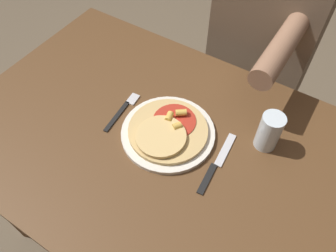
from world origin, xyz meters
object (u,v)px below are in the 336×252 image
Objects in this scene: dining_table at (151,156)px; fork at (123,110)px; pizza at (167,130)px; knife at (217,164)px; plate at (168,133)px; person_diner at (263,45)px; drinking_glass at (269,132)px.

dining_table is 6.51× the size of fork.
knife is (0.17, -0.01, -0.02)m from pizza.
plate is 0.22× the size of person_diner.
person_diner reaches higher than drinking_glass.
plate is 0.17m from knife.
person_diner is (0.24, 0.57, -0.03)m from fork.
dining_table is at bearing -176.09° from knife.
dining_table is 0.16m from pizza.
dining_table is 5.20× the size of knife.
fork is 0.34m from knife.
fork is 0.44m from drinking_glass.
pizza is at bearing 26.33° from dining_table.
person_diner reaches higher than pizza.
person_diner is at bearing 99.62° from knife.
pizza is 0.29m from drinking_glass.
fork is at bearing 177.03° from knife.
pizza reaches higher than dining_table.
pizza reaches higher than fork.
plate is 1.57× the size of fork.
dining_table is at bearing -149.02° from plate.
fork is (-0.17, 0.00, -0.00)m from plate.
plate is at bearing -1.16° from fork.
dining_table is 4.90× the size of pizza.
drinking_glass is at bearing 57.66° from knife.
fork is 0.14× the size of person_diner.
person_diner reaches higher than fork.
dining_table is 0.18m from fork.
plate reaches higher than knife.
person_diner is at bearing 112.27° from drinking_glass.
knife is 0.17m from drinking_glass.
plate is 0.29m from drinking_glass.
person_diner is at bearing 67.28° from fork.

